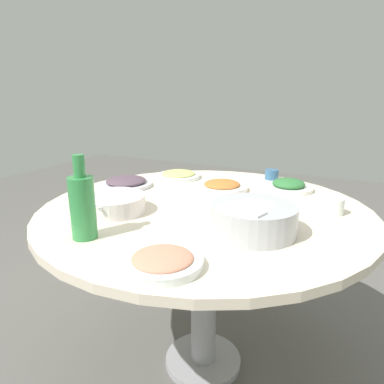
% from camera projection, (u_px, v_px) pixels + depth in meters
% --- Properties ---
extents(ground, '(8.00, 8.00, 0.00)m').
position_uv_depth(ground, '(203.00, 362.00, 1.65)').
color(ground, '#5B5954').
extents(round_dining_table, '(1.31, 1.31, 0.76)m').
position_uv_depth(round_dining_table, '(204.00, 231.00, 1.46)').
color(round_dining_table, '#99999E').
rests_on(round_dining_table, ground).
extents(rice_bowl, '(0.28, 0.28, 0.11)m').
position_uv_depth(rice_bowl, '(254.00, 218.00, 1.16)').
color(rice_bowl, '#B2B5BA').
rests_on(rice_bowl, round_dining_table).
extents(soup_bowl, '(0.26, 0.25, 0.07)m').
position_uv_depth(soup_bowl, '(113.00, 204.00, 1.37)').
color(soup_bowl, white).
rests_on(soup_bowl, round_dining_table).
extents(dish_tofu_braise, '(0.24, 0.24, 0.04)m').
position_uv_depth(dish_tofu_braise, '(222.00, 186.00, 1.66)').
color(dish_tofu_braise, white).
rests_on(dish_tofu_braise, round_dining_table).
extents(dish_eggplant, '(0.25, 0.25, 0.05)m').
position_uv_depth(dish_eggplant, '(126.00, 182.00, 1.72)').
color(dish_eggplant, silver).
rests_on(dish_eggplant, round_dining_table).
extents(dish_greens, '(0.23, 0.23, 0.05)m').
position_uv_depth(dish_greens, '(288.00, 186.00, 1.66)').
color(dish_greens, white).
rests_on(dish_greens, round_dining_table).
extents(dish_shrimp, '(0.22, 0.22, 0.04)m').
position_uv_depth(dish_shrimp, '(163.00, 261.00, 0.94)').
color(dish_shrimp, white).
rests_on(dish_shrimp, round_dining_table).
extents(dish_noodles, '(0.23, 0.23, 0.04)m').
position_uv_depth(dish_noodles, '(178.00, 175.00, 1.89)').
color(dish_noodles, white).
rests_on(dish_noodles, round_dining_table).
extents(green_bottle, '(0.08, 0.08, 0.27)m').
position_uv_depth(green_bottle, '(83.00, 205.00, 1.11)').
color(green_bottle, '#338A46').
rests_on(green_bottle, round_dining_table).
extents(tea_cup_near, '(0.08, 0.08, 0.06)m').
position_uv_depth(tea_cup_near, '(333.00, 206.00, 1.34)').
color(tea_cup_near, white).
rests_on(tea_cup_near, round_dining_table).
extents(tea_cup_far, '(0.07, 0.07, 0.05)m').
position_uv_depth(tea_cup_far, '(272.00, 174.00, 1.86)').
color(tea_cup_far, '#326089').
rests_on(tea_cup_far, round_dining_table).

